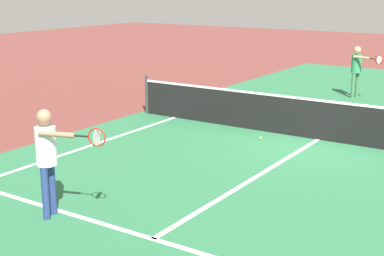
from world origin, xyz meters
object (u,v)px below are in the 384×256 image
(net, at_px, (319,119))
(player_far, at_px, (357,66))
(tennis_ball_near_net, at_px, (261,138))
(player_near, at_px, (48,151))

(net, bearing_deg, player_far, 99.15)
(player_far, xyz_separation_m, tennis_ball_near_net, (-0.25, -6.21, -0.98))
(net, bearing_deg, tennis_ball_near_net, -146.88)
(player_near, relative_size, tennis_ball_near_net, 26.16)
(player_near, relative_size, player_far, 1.05)
(net, bearing_deg, player_near, -105.38)
(net, xyz_separation_m, tennis_ball_near_net, (-1.13, -0.74, -0.46))
(tennis_ball_near_net, bearing_deg, player_far, 87.71)
(player_far, relative_size, tennis_ball_near_net, 24.82)
(player_far, bearing_deg, net, -80.85)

